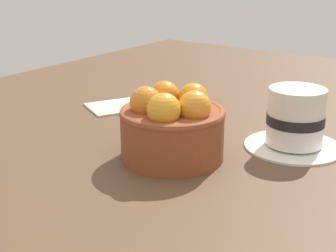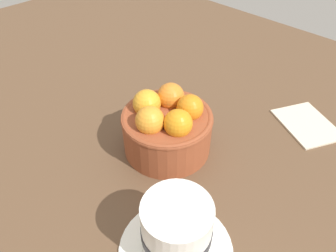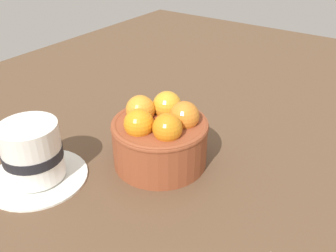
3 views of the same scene
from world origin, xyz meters
The scene contains 4 objects.
ground_plane centered at (0.00, 0.00, -2.19)cm, with size 151.12×109.95×4.38cm, color brown.
terracotta_bowl centered at (0.03, 0.01, 4.38)cm, with size 13.32×13.32×9.47cm.
coffee_cup centered at (-12.53, 11.23, 3.69)cm, with size 13.19×13.19×8.26cm.
folded_napkin centered at (-13.02, -20.35, 0.30)cm, with size 10.20×7.88×0.60cm, color beige.
Camera 2 is at (-24.56, 24.71, 34.77)cm, focal length 33.69 mm.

